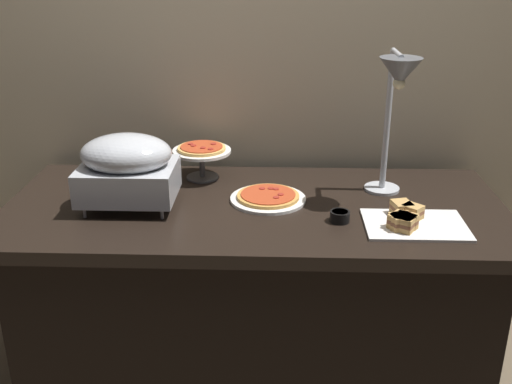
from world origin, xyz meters
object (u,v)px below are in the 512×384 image
Objects in this scene: chafing_dish at (127,167)px; heat_lamp at (397,88)px; pizza_plate_center at (202,153)px; sandwich_platter at (409,221)px; pizza_plate_front at (268,197)px; sauce_cup_near at (107,176)px; sauce_cup_far at (340,216)px.

heat_lamp reaches higher than chafing_dish.
heat_lamp reaches higher than pizza_plate_center.
sandwich_platter is at bearing -79.93° from heat_lamp.
chafing_dish reaches higher than pizza_plate_front.
sauce_cup_far is (0.94, -0.38, 0.00)m from sauce_cup_near.
chafing_dish reaches higher than sauce_cup_far.
heat_lamp is 0.50m from sauce_cup_far.
chafing_dish is at bearing -127.51° from pizza_plate_center.
sauce_cup_near is at bearing -174.00° from pizza_plate_center.
pizza_plate_front is at bearing 144.57° from sauce_cup_far.
chafing_dish is 1.03m from sandwich_platter.
sauce_cup_far is at bearing -8.10° from chafing_dish.
heat_lamp is at bearing -9.68° from sauce_cup_near.
chafing_dish is 6.21× the size of sauce_cup_near.
pizza_plate_front is at bearing 8.03° from chafing_dish.
pizza_plate_front is 0.32m from sauce_cup_far.
sauce_cup_far is at bearing -37.81° from pizza_plate_center.
chafing_dish is at bearing -171.97° from pizza_plate_front.
sauce_cup_far reaches higher than pizza_plate_front.
pizza_plate_center is at bearing 142.19° from sauce_cup_far.
sandwich_platter reaches higher than sauce_cup_far.
sauce_cup_far is at bearing -137.14° from heat_lamp.
heat_lamp is 0.84m from pizza_plate_center.
sandwich_platter is 5.00× the size of sauce_cup_far.
heat_lamp reaches higher than sauce_cup_near.
pizza_plate_center is at bearing 149.73° from sandwich_platter.
chafing_dish is 0.80m from sauce_cup_far.
chafing_dish is at bearing -58.82° from sauce_cup_near.
pizza_plate_center is (0.24, 0.31, -0.04)m from chafing_dish.
sauce_cup_far is at bearing -21.90° from sauce_cup_near.
pizza_plate_front is (0.52, 0.07, -0.14)m from chafing_dish.
heat_lamp is 1.60× the size of sandwich_platter.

